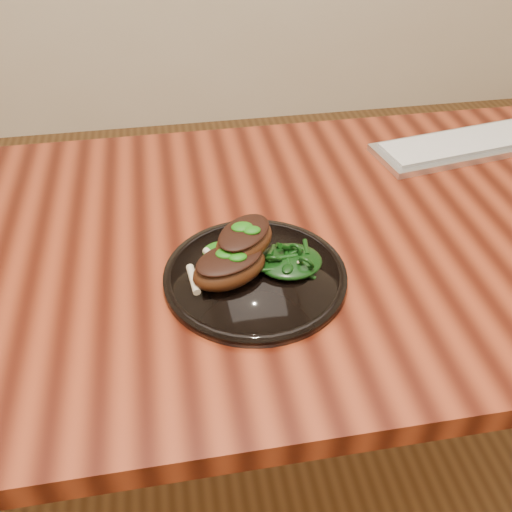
{
  "coord_description": "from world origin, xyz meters",
  "views": [
    {
      "loc": [
        -0.16,
        -0.76,
        1.33
      ],
      "look_at": [
        -0.05,
        -0.09,
        0.78
      ],
      "focal_mm": 40.0,
      "sensor_mm": 36.0,
      "label": 1
    }
  ],
  "objects_px": {
    "plate": "(255,276)",
    "lamb_chop_front": "(229,266)",
    "desk": "(274,270)",
    "keyboard": "(472,144)",
    "greens_heap": "(290,258)"
  },
  "relations": [
    {
      "from": "plate",
      "to": "lamb_chop_front",
      "type": "relative_size",
      "value": 2.0
    },
    {
      "from": "plate",
      "to": "keyboard",
      "type": "xyz_separation_m",
      "value": [
        0.52,
        0.34,
        0.0
      ]
    },
    {
      "from": "lamb_chop_front",
      "to": "keyboard",
      "type": "relative_size",
      "value": 0.32
    },
    {
      "from": "plate",
      "to": "lamb_chop_front",
      "type": "distance_m",
      "value": 0.05
    },
    {
      "from": "desk",
      "to": "lamb_chop_front",
      "type": "relative_size",
      "value": 11.54
    },
    {
      "from": "keyboard",
      "to": "plate",
      "type": "bearing_deg",
      "value": -146.98
    },
    {
      "from": "keyboard",
      "to": "lamb_chop_front",
      "type": "bearing_deg",
      "value": -148.17
    },
    {
      "from": "greens_heap",
      "to": "keyboard",
      "type": "relative_size",
      "value": 0.23
    },
    {
      "from": "plate",
      "to": "keyboard",
      "type": "height_order",
      "value": "keyboard"
    },
    {
      "from": "plate",
      "to": "greens_heap",
      "type": "distance_m",
      "value": 0.06
    },
    {
      "from": "desk",
      "to": "plate",
      "type": "height_order",
      "value": "plate"
    },
    {
      "from": "lamb_chop_front",
      "to": "desk",
      "type": "bearing_deg",
      "value": 52.73
    },
    {
      "from": "desk",
      "to": "lamb_chop_front",
      "type": "xyz_separation_m",
      "value": [
        -0.09,
        -0.12,
        0.12
      ]
    },
    {
      "from": "plate",
      "to": "keyboard",
      "type": "distance_m",
      "value": 0.62
    },
    {
      "from": "desk",
      "to": "plate",
      "type": "bearing_deg",
      "value": -115.25
    }
  ]
}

